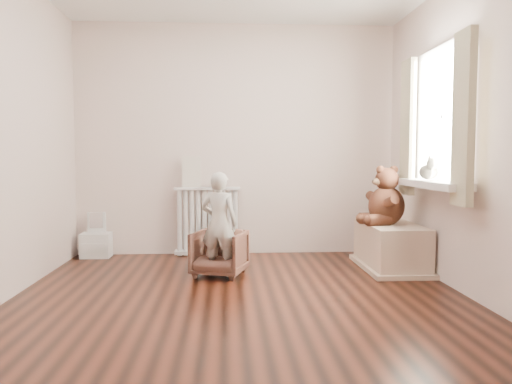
{
  "coord_description": "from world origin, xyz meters",
  "views": [
    {
      "loc": [
        -0.11,
        -3.89,
        1.1
      ],
      "look_at": [
        0.15,
        0.45,
        0.8
      ],
      "focal_mm": 35.0,
      "sensor_mm": 36.0,
      "label": 1
    }
  ],
  "objects": [
    {
      "name": "left_wall",
      "position": [
        -1.8,
        0.0,
        1.3
      ],
      "size": [
        0.02,
        3.6,
        2.6
      ],
      "primitive_type": "cube",
      "color": "silver",
      "rests_on": "ground"
    },
    {
      "name": "window_sill",
      "position": [
        1.67,
        0.3,
        0.87
      ],
      "size": [
        0.22,
        1.1,
        0.06
      ],
      "primitive_type": "cube",
      "color": "silver",
      "rests_on": "right_wall"
    },
    {
      "name": "back_wall",
      "position": [
        0.0,
        1.8,
        1.3
      ],
      "size": [
        3.6,
        0.02,
        2.6
      ],
      "primitive_type": "cube",
      "color": "silver",
      "rests_on": "ground"
    },
    {
      "name": "floor",
      "position": [
        0.0,
        0.0,
        0.0
      ],
      "size": [
        3.6,
        3.6,
        0.01
      ],
      "primitive_type": "cube",
      "color": "black",
      "rests_on": "ground"
    },
    {
      "name": "paper_doll",
      "position": [
        -0.5,
        1.68,
        0.94
      ],
      "size": [
        0.21,
        0.02,
        0.34
      ],
      "primitive_type": "cube",
      "color": "beige",
      "rests_on": "radiator"
    },
    {
      "name": "plush_cat",
      "position": [
        1.66,
        0.38,
        1.0
      ],
      "size": [
        0.24,
        0.28,
        0.21
      ],
      "primitive_type": null,
      "rotation": [
        0.0,
        0.0,
        0.41
      ],
      "color": "gray",
      "rests_on": "window_sill"
    },
    {
      "name": "right_wall",
      "position": [
        1.8,
        0.0,
        1.3
      ],
      "size": [
        0.02,
        3.6,
        2.6
      ],
      "primitive_type": "cube",
      "color": "silver",
      "rests_on": "ground"
    },
    {
      "name": "curtain_left",
      "position": [
        1.65,
        -0.27,
        1.39
      ],
      "size": [
        0.06,
        0.26,
        1.3
      ],
      "primitive_type": "cube",
      "color": "#C1BA92",
      "rests_on": "right_wall"
    },
    {
      "name": "teddy_bear",
      "position": [
        1.47,
        0.91,
        0.67
      ],
      "size": [
        0.52,
        0.44,
        0.57
      ],
      "primitive_type": null,
      "rotation": [
        0.0,
        0.0,
        0.18
      ],
      "color": "#361A0F",
      "rests_on": "toy_bench"
    },
    {
      "name": "front_wall",
      "position": [
        0.0,
        -1.8,
        1.3
      ],
      "size": [
        3.6,
        0.02,
        2.6
      ],
      "primitive_type": "cube",
      "color": "silver",
      "rests_on": "ground"
    },
    {
      "name": "window",
      "position": [
        1.76,
        0.3,
        1.45
      ],
      "size": [
        0.03,
        0.9,
        1.1
      ],
      "primitive_type": "cube",
      "color": "white",
      "rests_on": "right_wall"
    },
    {
      "name": "toy_vanity",
      "position": [
        -1.55,
        1.65,
        0.28
      ],
      "size": [
        0.31,
        0.22,
        0.49
      ],
      "primitive_type": "cube",
      "color": "silver",
      "rests_on": "floor"
    },
    {
      "name": "armchair",
      "position": [
        -0.18,
        0.71,
        0.21
      ],
      "size": [
        0.58,
        0.58,
        0.42
      ],
      "primitive_type": "imported",
      "rotation": [
        0.0,
        0.0,
        -0.32
      ],
      "color": "brown",
      "rests_on": "floor"
    },
    {
      "name": "radiator",
      "position": [
        -0.32,
        1.68,
        0.39
      ],
      "size": [
        0.73,
        0.14,
        0.77
      ],
      "primitive_type": "cube",
      "color": "silver",
      "rests_on": "floor"
    },
    {
      "name": "tin_a",
      "position": [
        -0.22,
        1.68,
        0.8
      ],
      "size": [
        0.09,
        0.09,
        0.06
      ],
      "primitive_type": "cylinder",
      "color": "#A59E8C",
      "rests_on": "radiator"
    },
    {
      "name": "toy_bench",
      "position": [
        1.52,
        0.92,
        0.2
      ],
      "size": [
        0.5,
        0.95,
        0.45
      ],
      "primitive_type": "cube",
      "color": "beige",
      "rests_on": "floor"
    },
    {
      "name": "curtain_right",
      "position": [
        1.65,
        0.87,
        1.39
      ],
      "size": [
        0.06,
        0.26,
        1.3
      ],
      "primitive_type": "cube",
      "color": "#C1BA92",
      "rests_on": "right_wall"
    },
    {
      "name": "child",
      "position": [
        -0.18,
        0.66,
        0.5
      ],
      "size": [
        0.4,
        0.33,
        0.95
      ],
      "primitive_type": "imported",
      "rotation": [
        0.0,
        0.0,
        2.82
      ],
      "color": "beige",
      "rests_on": "armchair"
    }
  ]
}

